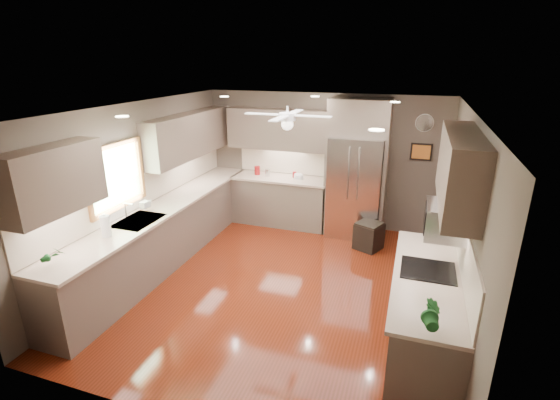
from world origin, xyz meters
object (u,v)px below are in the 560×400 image
Objects in this scene: bowl at (298,178)px; stool at (369,236)px; canister_a at (257,171)px; paper_towel at (106,226)px; refrigerator at (356,172)px; soap_bottle at (146,204)px; potted_plant_left at (54,255)px; microwave at (446,220)px; potted_plant_right at (430,315)px; canister_d at (294,175)px; canister_b at (267,173)px.

stool is at bearing -21.76° from bowl.
paper_towel is (-0.75, -3.31, 0.06)m from canister_a.
refrigerator is at bearing -0.14° from bowl.
soap_bottle is 1.78m from potted_plant_left.
canister_a is 0.86m from bowl.
microwave is at bearing -5.90° from soap_bottle.
canister_a is 5.09m from potted_plant_right.
refrigerator reaches higher than paper_towel.
potted_plant_right is (2.38, -4.04, 0.11)m from canister_d.
potted_plant_right reaches higher than bowl.
bowl is at bearing -4.61° from canister_a.
paper_towel is (-2.67, -3.24, -0.11)m from refrigerator.
refrigerator is (2.65, 4.06, 0.11)m from potted_plant_left.
stool is at bearing -23.49° from canister_d.
paper_towel is at bearing -106.69° from canister_b.
potted_plant_left is 4.85m from refrigerator.
paper_towel is at bearing 91.59° from potted_plant_left.
potted_plant_left is at bearing -99.95° from canister_a.
canister_a is 2.50m from soap_bottle.
canister_b is at bearing 179.14° from refrigerator.
bowl is at bearing 68.79° from potted_plant_left.
canister_d is at bearing 131.68° from microwave.
canister_b reaches higher than stool.
stool is at bearing 28.95° from soap_bottle.
potted_plant_left is at bearing -161.15° from microwave.
bowl is at bearing 119.91° from potted_plant_right.
potted_plant_left reaches higher than soap_bottle.
soap_bottle is 1.09× the size of bowl.
potted_plant_right reaches higher than canister_d.
canister_b is 4.91m from potted_plant_right.
refrigerator is (1.92, -0.07, 0.17)m from canister_a.
stool is at bearing -16.10° from canister_b.
canister_a is at bearing 175.39° from bowl.
canister_b is (0.23, -0.05, -0.01)m from canister_a.
potted_plant_left reaches higher than canister_a.
bowl is 1.09m from refrigerator.
microwave is (3.02, -2.73, 0.47)m from canister_b.
refrigerator is 3.03m from microwave.
bowl is at bearing 131.46° from microwave.
potted_plant_right is (2.89, -3.97, 0.10)m from canister_b.
microwave is (3.25, -2.78, 0.46)m from canister_a.
soap_bottle is 0.64× the size of potted_plant_right.
bowl is at bearing 63.69° from paper_towel.
paper_towel reaches higher than soap_bottle.
stool is (2.05, -0.59, -0.77)m from canister_b.
canister_a is 1.93m from refrigerator.
canister_a is at bearing 168.67° from canister_b.
canister_b is 0.46× the size of paper_towel.
paper_towel reaches higher than potted_plant_left.
canister_d is 0.20× the size of microwave.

